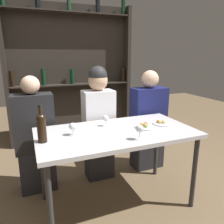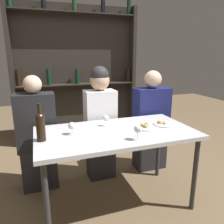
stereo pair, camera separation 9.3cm
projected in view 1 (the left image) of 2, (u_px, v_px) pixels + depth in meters
name	position (u px, v px, depth m)	size (l,w,h in m)	color
ground_plane	(116.00, 202.00, 2.17)	(10.00, 10.00, 0.00)	brown
dining_table	(117.00, 138.00, 2.00)	(1.42, 0.76, 0.75)	silver
wine_rack_wall	(71.00, 71.00, 3.61)	(2.04, 0.21, 2.32)	#28231E
wine_bottle	(42.00, 126.00, 1.70)	(0.07, 0.07, 0.31)	black
wine_glass_0	(73.00, 127.00, 1.86)	(0.06, 0.06, 0.11)	silver
wine_glass_1	(106.00, 119.00, 2.10)	(0.06, 0.06, 0.11)	silver
wine_glass_2	(140.00, 129.00, 1.76)	(0.07, 0.07, 0.13)	silver
food_plate_0	(145.00, 126.00, 2.07)	(0.20, 0.20, 0.05)	silver
food_plate_1	(162.00, 123.00, 2.17)	(0.19, 0.19, 0.04)	silver
seated_person_left	(35.00, 139.00, 2.26)	(0.40, 0.22, 1.23)	#26262B
seated_person_center	(99.00, 124.00, 2.49)	(0.34, 0.22, 1.31)	#26262B
seated_person_right	(148.00, 123.00, 2.75)	(0.43, 0.22, 1.25)	#26262B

